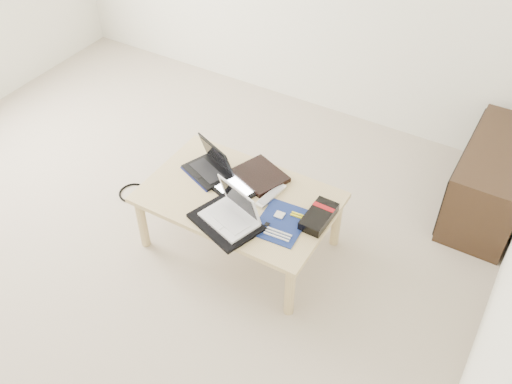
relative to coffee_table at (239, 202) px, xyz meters
The scene contains 14 objects.
ground 0.76m from the coffee_table, 145.95° to the right, with size 4.00×4.00×0.00m, color #BBAD98.
coffee_table is the anchor object (origin of this frame).
media_cabinet 1.62m from the coffee_table, 41.48° to the left, with size 0.41×0.90×0.50m.
book 0.21m from the coffee_table, 83.19° to the left, with size 0.35×0.33×0.03m.
netbook 0.29m from the coffee_table, 159.87° to the left, with size 0.34×0.29×0.20m.
tablet 0.09m from the coffee_table, 149.39° to the left, with size 0.31×0.27×0.01m.
remote 0.19m from the coffee_table, 27.73° to the left, with size 0.09×0.24×0.02m.
neoprene_sleeve 0.24m from the coffee_table, 75.91° to the right, with size 0.37×0.27×0.02m, color black.
white_laptop 0.23m from the coffee_table, 67.75° to the right, with size 0.34×0.29×0.21m.
motherboard 0.33m from the coffee_table, 11.94° to the right, with size 0.27×0.33×0.01m.
gpu_box 0.49m from the coffee_table, ahead, with size 0.13×0.26×0.06m.
cable_coil 0.11m from the coffee_table, behind, with size 0.10×0.10×0.01m, color black.
floor_cable_coil 0.93m from the coffee_table, behind, with size 0.19×0.19×0.01m, color black.
floor_cable_trail 0.81m from the coffee_table, behind, with size 0.01×0.01×0.39m, color black.
Camera 1 is at (1.86, -1.64, 2.63)m, focal length 40.00 mm.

